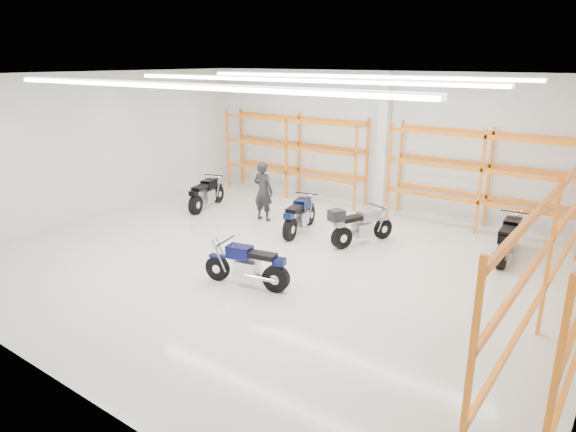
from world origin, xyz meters
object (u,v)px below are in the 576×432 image
Objects in this scene: motorcycle_main at (250,266)px; structural_column at (383,142)px; motorcycle_back_d at (508,240)px; motorcycle_back_a at (206,195)px; motorcycle_back_b at (299,217)px; motorcycle_back_c at (358,226)px; standing_man at (263,191)px.

structural_column is at bearing 93.50° from motorcycle_main.
structural_column reaches higher than motorcycle_back_d.
motorcycle_back_d reaches higher than motorcycle_back_a.
motorcycle_back_c is at bearing 4.17° from motorcycle_back_b.
standing_man is at bearing -171.81° from motorcycle_back_d.
motorcycle_back_b is at bearing 108.58° from motorcycle_main.
motorcycle_back_a is 9.46m from motorcycle_back_d.
motorcycle_back_a is 0.94× the size of motorcycle_back_d.
motorcycle_back_b is 1.15× the size of standing_man.
motorcycle_main is at bearing -71.42° from motorcycle_back_b.
motorcycle_main is 0.97× the size of motorcycle_back_a.
motorcycle_back_d is 0.50× the size of structural_column.
motorcycle_back_a is at bearing 2.19° from standing_man.
motorcycle_back_a is 3.96m from motorcycle_back_b.
motorcycle_back_c is 3.50m from standing_man.
motorcycle_back_c is 0.91× the size of motorcycle_back_d.
standing_man reaches higher than motorcycle_back_c.
motorcycle_main is at bearing -86.50° from structural_column.
standing_man reaches higher than motorcycle_main.
motorcycle_back_c is (5.81, -0.06, 0.03)m from motorcycle_back_a.
motorcycle_back_b is 5.60m from motorcycle_back_d.
motorcycle_back_d is (3.58, 1.27, -0.01)m from motorcycle_back_c.
motorcycle_back_d is at bearing -26.25° from structural_column.
motorcycle_back_b reaches higher than motorcycle_main.
motorcycle_back_b is 0.95× the size of motorcycle_back_d.
motorcycle_main is 0.96× the size of motorcycle_back_b.
structural_column is (-0.45, 7.34, 1.77)m from motorcycle_main.
motorcycle_back_c reaches higher than motorcycle_main.
structural_column is (2.40, 3.31, 1.32)m from standing_man.
motorcycle_back_b is 4.16m from structural_column.
motorcycle_back_a is at bearing -172.71° from motorcycle_back_d.
motorcycle_back_a is 6.14m from structural_column.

